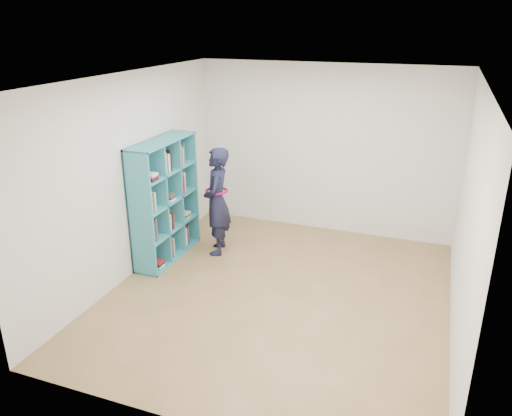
% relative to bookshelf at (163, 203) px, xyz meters
% --- Properties ---
extents(floor, '(4.50, 4.50, 0.00)m').
position_rel_bookshelf_xyz_m(floor, '(1.83, -0.47, -0.82)').
color(floor, olive).
rests_on(floor, ground).
extents(ceiling, '(4.50, 4.50, 0.00)m').
position_rel_bookshelf_xyz_m(ceiling, '(1.83, -0.47, 1.78)').
color(ceiling, white).
rests_on(ceiling, wall_back).
extents(wall_left, '(0.02, 4.50, 2.60)m').
position_rel_bookshelf_xyz_m(wall_left, '(-0.17, -0.47, 0.48)').
color(wall_left, silver).
rests_on(wall_left, floor).
extents(wall_right, '(0.02, 4.50, 2.60)m').
position_rel_bookshelf_xyz_m(wall_right, '(3.83, -0.47, 0.48)').
color(wall_right, silver).
rests_on(wall_right, floor).
extents(wall_back, '(4.00, 0.02, 2.60)m').
position_rel_bookshelf_xyz_m(wall_back, '(1.83, 1.78, 0.48)').
color(wall_back, silver).
rests_on(wall_back, floor).
extents(wall_front, '(4.00, 0.02, 2.60)m').
position_rel_bookshelf_xyz_m(wall_front, '(1.83, -2.72, 0.48)').
color(wall_front, silver).
rests_on(wall_front, floor).
extents(bookshelf, '(0.37, 1.27, 1.69)m').
position_rel_bookshelf_xyz_m(bookshelf, '(0.00, 0.00, 0.00)').
color(bookshelf, teal).
rests_on(bookshelf, floor).
extents(person, '(0.52, 0.65, 1.55)m').
position_rel_bookshelf_xyz_m(person, '(0.63, 0.40, -0.04)').
color(person, black).
rests_on(person, floor).
extents(smartphone, '(0.04, 0.10, 0.13)m').
position_rel_bookshelf_xyz_m(smartphone, '(0.47, 0.43, 0.06)').
color(smartphone, silver).
rests_on(smartphone, person).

